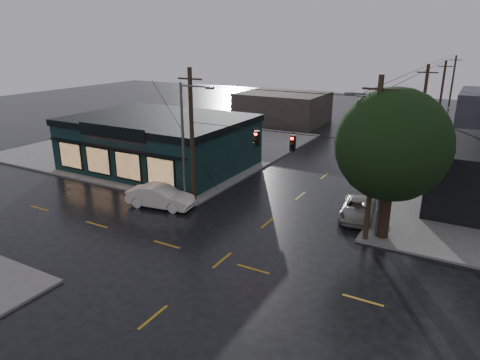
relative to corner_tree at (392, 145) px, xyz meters
The scene contains 15 objects.
ground_plane 12.03m from the corner_tree, 135.12° to the right, with size 160.00×160.00×0.00m, color black.
sidewalk_nw 30.74m from the corner_tree, 155.14° to the left, with size 28.00×28.00×0.15m, color slate.
pizza_shop 23.32m from the corner_tree, 165.89° to the left, with size 16.30×12.34×4.90m.
corner_tree is the anchor object (origin of this frame).
utility_pole_nw 15.15m from the corner_tree, behind, with size 2.00×0.32×10.15m, color black, non-canonical shape.
utility_pole_ne 6.19m from the corner_tree, 136.07° to the right, with size 2.00×0.32×10.15m, color black, non-canonical shape.
utility_pole_far_a 21.57m from the corner_tree, 92.37° to the left, with size 2.00×0.32×9.65m, color black, non-canonical shape.
utility_pole_far_b 41.14m from the corner_tree, 91.21° to the left, with size 2.00×0.32×9.15m, color black, non-canonical shape.
utility_pole_far_c 60.98m from the corner_tree, 90.81° to the left, with size 2.00×0.32×9.15m, color black, non-canonical shape.
span_signal_assembly 7.32m from the corner_tree, behind, with size 13.00×0.48×1.23m.
streetlight_nw 15.48m from the corner_tree, behind, with size 5.40×0.30×9.15m, color #5B5D60, non-canonical shape.
streetlight_ne 6.09m from the corner_tree, 160.70° to the right, with size 5.40×0.30×9.15m, color #5B5D60, non-canonical shape.
bg_building_west 39.23m from the corner_tree, 123.17° to the left, with size 12.00×10.00×4.40m, color #342B26.
sedan_cream 16.67m from the corner_tree, behind, with size 1.78×5.10×1.68m, color silver.
suv_silver 6.38m from the corner_tree, 131.32° to the left, with size 2.18×4.74×1.32m, color gray.
Camera 1 is at (11.51, -18.42, 12.08)m, focal length 32.00 mm.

